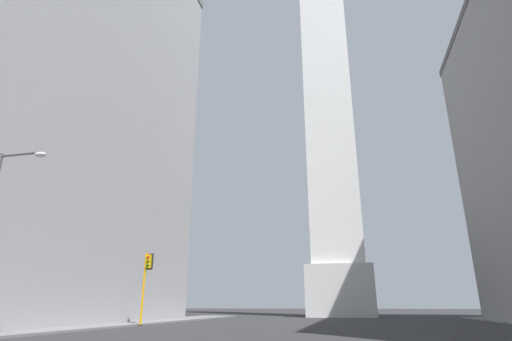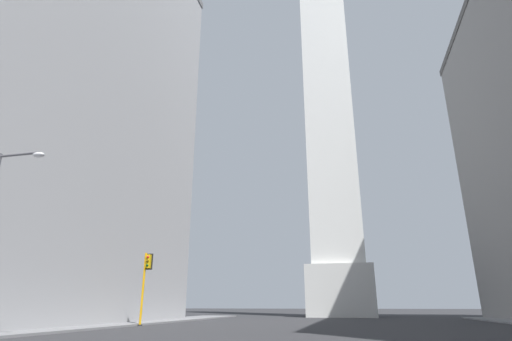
# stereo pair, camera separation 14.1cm
# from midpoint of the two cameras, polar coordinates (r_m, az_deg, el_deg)

# --- Properties ---
(sidewalk_left) EXTENTS (5.00, 70.01, 0.15)m
(sidewalk_left) POSITION_cam_midpoint_polar(r_m,az_deg,el_deg) (30.71, -27.63, -19.50)
(sidewalk_left) COLOR slate
(sidewalk_left) RESTS_ON ground_plane
(building_left) EXTENTS (24.06, 39.47, 45.72)m
(building_left) POSITION_cam_midpoint_polar(r_m,az_deg,el_deg) (46.77, -32.21, 11.56)
(building_left) COLOR #9E9EA0
(building_left) RESTS_ON ground_plane
(obelisk) EXTENTS (9.30, 9.30, 78.06)m
(obelisk) POSITION_cam_midpoint_polar(r_m,az_deg,el_deg) (70.73, 10.24, 12.02)
(obelisk) COLOR silver
(obelisk) RESTS_ON ground_plane
(traffic_light_mid_left) EXTENTS (0.77, 0.51, 5.73)m
(traffic_light_mid_left) POSITION_cam_midpoint_polar(r_m,az_deg,el_deg) (35.21, -15.40, -14.45)
(traffic_light_mid_left) COLOR orange
(traffic_light_mid_left) RESTS_ON ground_plane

